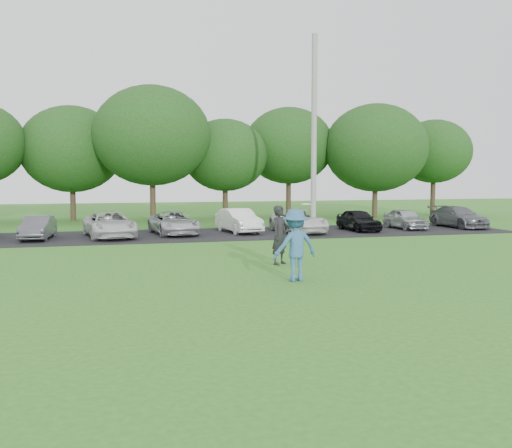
% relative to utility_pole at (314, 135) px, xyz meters
% --- Properties ---
extents(ground, '(100.00, 100.00, 0.00)m').
position_rel_utility_pole_xyz_m(ground, '(-5.32, -12.14, -5.00)').
color(ground, '#356D1F').
rests_on(ground, ground).
extents(parking_lot, '(32.00, 6.50, 0.03)m').
position_rel_utility_pole_xyz_m(parking_lot, '(-5.32, 0.86, -4.99)').
color(parking_lot, black).
rests_on(parking_lot, ground).
extents(utility_pole, '(0.28, 0.28, 10.00)m').
position_rel_utility_pole_xyz_m(utility_pole, '(0.00, 0.00, 0.00)').
color(utility_pole, gray).
rests_on(utility_pole, ground).
extents(frisbee_player, '(1.39, 0.93, 2.19)m').
position_rel_utility_pole_xyz_m(frisbee_player, '(-5.17, -12.35, -4.00)').
color(frisbee_player, '#336392').
rests_on(frisbee_player, ground).
extents(camera_bystander, '(0.85, 0.80, 1.96)m').
position_rel_utility_pole_xyz_m(camera_bystander, '(-4.69, -9.36, -4.02)').
color(camera_bystander, black).
rests_on(camera_bystander, ground).
extents(parked_cars, '(30.49, 5.15, 1.25)m').
position_rel_utility_pole_xyz_m(parked_cars, '(-6.06, 0.78, -4.38)').
color(parked_cars, '#4D1210').
rests_on(parked_cars, parking_lot).
extents(tree_row, '(42.39, 9.85, 8.64)m').
position_rel_utility_pole_xyz_m(tree_row, '(-3.81, 10.62, -0.09)').
color(tree_row, '#38281C').
rests_on(tree_row, ground).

